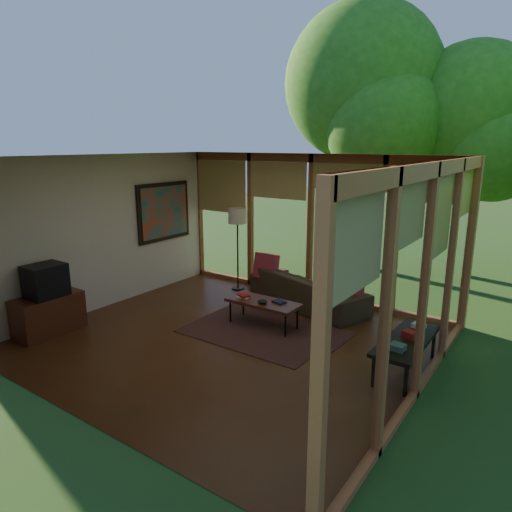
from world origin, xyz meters
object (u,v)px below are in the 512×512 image
Objects in this scene: floor_lamp at (237,220)px; side_console at (401,341)px; coffee_table at (263,303)px; sofa at (302,289)px; television at (45,281)px; media_cabinet at (49,314)px.

side_console is (3.78, -1.52, -1.00)m from floor_lamp.
side_console is (2.28, -0.21, 0.02)m from coffee_table.
sofa reaches higher than coffee_table.
television reaches higher than sofa.
coffee_table is (1.50, -1.31, -1.01)m from floor_lamp.
floor_lamp is at bearing 72.76° from television.
television is at bearing -107.24° from floor_lamp.
floor_lamp is 1.18× the size of side_console.
television reaches higher than coffee_table.
media_cabinet is at bearing -140.62° from coffee_table.
floor_lamp is at bearing 14.58° from sofa.
media_cabinet reaches higher than side_console.
coffee_table is at bearing -41.26° from floor_lamp.
television is 0.39× the size of side_console.
television is at bearing 69.80° from sofa.
sofa is 1.25× the size of floor_lamp.
television reaches higher than side_console.
coffee_table is (2.59, 2.12, 0.09)m from media_cabinet.
television is at bearing -140.41° from coffee_table.
floor_lamp is (-1.51, 0.07, 1.10)m from sofa.
sofa is at bearing 52.34° from media_cabinet.
coffee_table is at bearing 174.87° from side_console.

